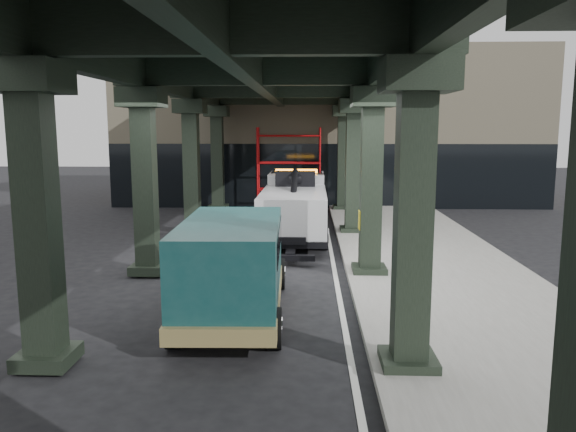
# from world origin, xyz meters

# --- Properties ---
(ground) EXTENTS (90.00, 90.00, 0.00)m
(ground) POSITION_xyz_m (0.00, 0.00, 0.00)
(ground) COLOR black
(ground) RESTS_ON ground
(sidewalk) EXTENTS (5.00, 40.00, 0.15)m
(sidewalk) POSITION_xyz_m (4.50, 2.00, 0.07)
(sidewalk) COLOR gray
(sidewalk) RESTS_ON ground
(lane_stripe) EXTENTS (0.12, 38.00, 0.01)m
(lane_stripe) POSITION_xyz_m (1.70, 2.00, 0.01)
(lane_stripe) COLOR silver
(lane_stripe) RESTS_ON ground
(viaduct) EXTENTS (7.40, 32.00, 6.40)m
(viaduct) POSITION_xyz_m (-0.40, 2.00, 5.46)
(viaduct) COLOR black
(viaduct) RESTS_ON ground
(building) EXTENTS (22.00, 10.00, 8.00)m
(building) POSITION_xyz_m (2.00, 20.00, 4.00)
(building) COLOR #C6B793
(building) RESTS_ON ground
(scaffolding) EXTENTS (3.08, 0.88, 4.00)m
(scaffolding) POSITION_xyz_m (0.00, 14.64, 2.11)
(scaffolding) COLOR red
(scaffolding) RESTS_ON ground
(tow_truck) EXTENTS (2.39, 7.69, 2.51)m
(tow_truck) POSITION_xyz_m (0.47, 7.47, 1.22)
(tow_truck) COLOR black
(tow_truck) RESTS_ON ground
(towed_van) EXTENTS (2.23, 5.29, 2.12)m
(towed_van) POSITION_xyz_m (-0.60, -1.42, 1.14)
(towed_van) COLOR #113C3D
(towed_van) RESTS_ON ground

